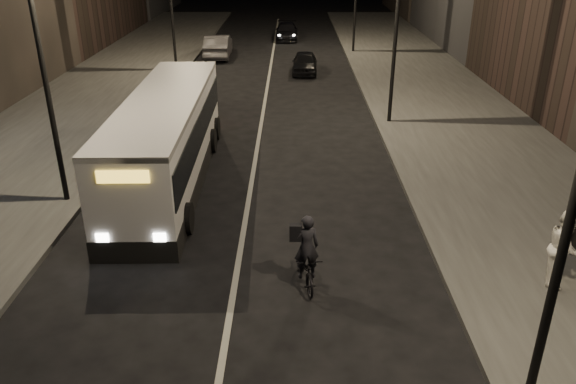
{
  "coord_description": "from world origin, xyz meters",
  "views": [
    {
      "loc": [
        1.36,
        -11.6,
        7.64
      ],
      "look_at": [
        1.26,
        1.65,
        1.5
      ],
      "focal_mm": 35.0,
      "sensor_mm": 36.0,
      "label": 1
    }
  ],
  "objects_px": {
    "city_bus": "(167,136)",
    "car_near": "(305,63)",
    "streetlight_left_near": "(45,25)",
    "car_mid": "(218,46)",
    "cyclist_on_bicycle": "(306,262)",
    "pedestrian_woman": "(564,248)",
    "car_far": "(287,32)",
    "streetlight_right_near": "(576,112)"
  },
  "relations": [
    {
      "from": "pedestrian_woman",
      "to": "car_mid",
      "type": "distance_m",
      "value": 29.1
    },
    {
      "from": "streetlight_left_near",
      "to": "car_near",
      "type": "bearing_deg",
      "value": 67.47
    },
    {
      "from": "city_bus",
      "to": "cyclist_on_bicycle",
      "type": "distance_m",
      "value": 7.74
    },
    {
      "from": "city_bus",
      "to": "car_near",
      "type": "relative_size",
      "value": 2.99
    },
    {
      "from": "streetlight_right_near",
      "to": "car_near",
      "type": "height_order",
      "value": "streetlight_right_near"
    },
    {
      "from": "cyclist_on_bicycle",
      "to": "car_mid",
      "type": "bearing_deg",
      "value": 91.23
    },
    {
      "from": "streetlight_left_near",
      "to": "city_bus",
      "type": "bearing_deg",
      "value": 36.19
    },
    {
      "from": "cyclist_on_bicycle",
      "to": "car_mid",
      "type": "height_order",
      "value": "cyclist_on_bicycle"
    },
    {
      "from": "car_near",
      "to": "streetlight_left_near",
      "type": "bearing_deg",
      "value": -110.39
    },
    {
      "from": "streetlight_left_near",
      "to": "pedestrian_woman",
      "type": "height_order",
      "value": "streetlight_left_near"
    },
    {
      "from": "city_bus",
      "to": "car_mid",
      "type": "relative_size",
      "value": 2.34
    },
    {
      "from": "pedestrian_woman",
      "to": "car_far",
      "type": "xyz_separation_m",
      "value": [
        -6.68,
        33.93,
        -0.48
      ]
    },
    {
      "from": "streetlight_right_near",
      "to": "car_near",
      "type": "bearing_deg",
      "value": 97.11
    },
    {
      "from": "cyclist_on_bicycle",
      "to": "car_near",
      "type": "relative_size",
      "value": 0.54
    },
    {
      "from": "car_near",
      "to": "car_mid",
      "type": "relative_size",
      "value": 0.78
    },
    {
      "from": "car_far",
      "to": "city_bus",
      "type": "bearing_deg",
      "value": -97.78
    },
    {
      "from": "streetlight_right_near",
      "to": "cyclist_on_bicycle",
      "type": "relative_size",
      "value": 4.21
    },
    {
      "from": "car_mid",
      "to": "streetlight_right_near",
      "type": "bearing_deg",
      "value": 104.52
    },
    {
      "from": "streetlight_right_near",
      "to": "car_near",
      "type": "relative_size",
      "value": 2.26
    },
    {
      "from": "streetlight_left_near",
      "to": "car_mid",
      "type": "xyz_separation_m",
      "value": [
        1.73,
        22.42,
        -4.6
      ]
    },
    {
      "from": "streetlight_left_near",
      "to": "city_bus",
      "type": "relative_size",
      "value": 0.75
    },
    {
      "from": "city_bus",
      "to": "car_near",
      "type": "bearing_deg",
      "value": 71.86
    },
    {
      "from": "streetlight_left_near",
      "to": "car_near",
      "type": "xyz_separation_m",
      "value": [
        7.43,
        17.91,
        -4.75
      ]
    },
    {
      "from": "streetlight_left_near",
      "to": "car_mid",
      "type": "height_order",
      "value": "streetlight_left_near"
    },
    {
      "from": "streetlight_right_near",
      "to": "pedestrian_woman",
      "type": "xyz_separation_m",
      "value": [
        2.27,
        3.56,
        -4.27
      ]
    },
    {
      "from": "streetlight_right_near",
      "to": "city_bus",
      "type": "bearing_deg",
      "value": 129.3
    },
    {
      "from": "car_mid",
      "to": "city_bus",
      "type": "bearing_deg",
      "value": 90.5
    },
    {
      "from": "cyclist_on_bicycle",
      "to": "car_near",
      "type": "height_order",
      "value": "cyclist_on_bicycle"
    },
    {
      "from": "city_bus",
      "to": "car_mid",
      "type": "xyz_separation_m",
      "value": [
        -0.84,
        20.53,
        -0.81
      ]
    },
    {
      "from": "streetlight_left_near",
      "to": "car_far",
      "type": "bearing_deg",
      "value": 78.03
    },
    {
      "from": "streetlight_left_near",
      "to": "cyclist_on_bicycle",
      "type": "relative_size",
      "value": 4.21
    },
    {
      "from": "streetlight_right_near",
      "to": "streetlight_left_near",
      "type": "distance_m",
      "value": 13.33
    },
    {
      "from": "city_bus",
      "to": "pedestrian_woman",
      "type": "distance_m",
      "value": 12.15
    },
    {
      "from": "car_near",
      "to": "city_bus",
      "type": "bearing_deg",
      "value": -104.72
    },
    {
      "from": "city_bus",
      "to": "car_far",
      "type": "relative_size",
      "value": 2.56
    },
    {
      "from": "cyclist_on_bicycle",
      "to": "pedestrian_woman",
      "type": "relative_size",
      "value": 1.04
    },
    {
      "from": "city_bus",
      "to": "car_mid",
      "type": "bearing_deg",
      "value": 91.07
    },
    {
      "from": "car_far",
      "to": "car_mid",
      "type": "bearing_deg",
      "value": -122.76
    },
    {
      "from": "cyclist_on_bicycle",
      "to": "pedestrian_woman",
      "type": "height_order",
      "value": "pedestrian_woman"
    },
    {
      "from": "streetlight_left_near",
      "to": "car_far",
      "type": "relative_size",
      "value": 1.93
    },
    {
      "from": "car_mid",
      "to": "car_far",
      "type": "xyz_separation_m",
      "value": [
        4.52,
        7.08,
        -0.15
      ]
    },
    {
      "from": "cyclist_on_bicycle",
      "to": "car_mid",
      "type": "xyz_separation_m",
      "value": [
        -5.3,
        26.79,
        0.11
      ]
    }
  ]
}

